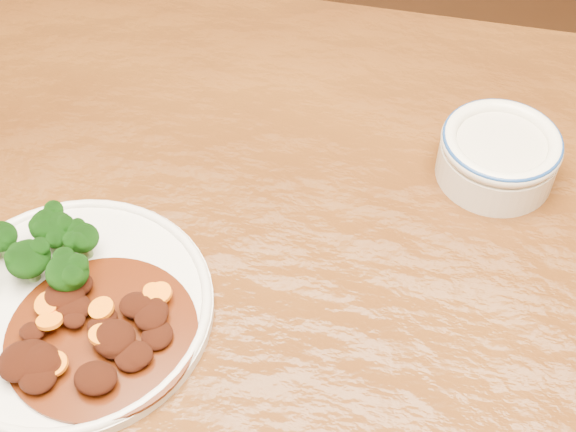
# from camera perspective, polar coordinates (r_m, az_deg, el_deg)

# --- Properties ---
(dining_table) EXTENTS (1.58, 1.05, 0.75)m
(dining_table) POSITION_cam_1_polar(r_m,az_deg,el_deg) (0.75, 2.58, -10.47)
(dining_table) COLOR #5C3110
(dining_table) RESTS_ON ground
(dinner_plate) EXTENTS (0.24, 0.24, 0.02)m
(dinner_plate) POSITION_cam_1_polar(r_m,az_deg,el_deg) (0.70, -15.17, -6.34)
(dinner_plate) COLOR white
(dinner_plate) RESTS_ON dining_table
(broccoli_florets) EXTENTS (0.11, 0.09, 0.04)m
(broccoli_florets) POSITION_cam_1_polar(r_m,az_deg,el_deg) (0.71, -17.36, -2.32)
(broccoli_florets) COLOR #6B974E
(broccoli_florets) RESTS_ON dinner_plate
(mince_stew) EXTENTS (0.16, 0.16, 0.02)m
(mince_stew) POSITION_cam_1_polar(r_m,az_deg,el_deg) (0.67, -14.18, -8.41)
(mince_stew) COLOR #4A1908
(mince_stew) RESTS_ON dinner_plate
(dip_bowl) EXTENTS (0.11, 0.11, 0.05)m
(dip_bowl) POSITION_cam_1_polar(r_m,az_deg,el_deg) (0.79, 14.75, 4.31)
(dip_bowl) COLOR silver
(dip_bowl) RESTS_ON dining_table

